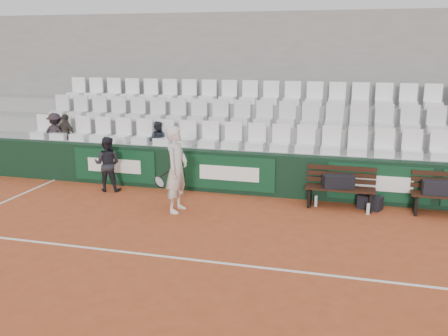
% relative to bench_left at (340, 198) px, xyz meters
% --- Properties ---
extents(ground, '(80.00, 80.00, 0.00)m').
position_rel_bench_left_xyz_m(ground, '(-2.40, -3.48, -0.23)').
color(ground, '#AD4B27').
rests_on(ground, ground).
extents(court_baseline, '(18.00, 0.06, 0.01)m').
position_rel_bench_left_xyz_m(court_baseline, '(-2.40, -3.48, -0.22)').
color(court_baseline, white).
rests_on(court_baseline, ground).
extents(back_barrier, '(18.00, 0.34, 1.00)m').
position_rel_bench_left_xyz_m(back_barrier, '(-2.33, 0.51, 0.28)').
color(back_barrier, black).
rests_on(back_barrier, ground).
extents(grandstand_tier_front, '(18.00, 0.95, 1.00)m').
position_rel_bench_left_xyz_m(grandstand_tier_front, '(-2.40, 1.14, 0.28)').
color(grandstand_tier_front, '#999996').
rests_on(grandstand_tier_front, ground).
extents(grandstand_tier_mid, '(18.00, 0.95, 1.45)m').
position_rel_bench_left_xyz_m(grandstand_tier_mid, '(-2.40, 2.09, 0.50)').
color(grandstand_tier_mid, '#989896').
rests_on(grandstand_tier_mid, ground).
extents(grandstand_tier_back, '(18.00, 0.95, 1.90)m').
position_rel_bench_left_xyz_m(grandstand_tier_back, '(-2.40, 3.04, 0.72)').
color(grandstand_tier_back, '#969693').
rests_on(grandstand_tier_back, ground).
extents(grandstand_rear_wall, '(18.00, 0.30, 4.40)m').
position_rel_bench_left_xyz_m(grandstand_rear_wall, '(-2.40, 3.67, 1.98)').
color(grandstand_rear_wall, gray).
rests_on(grandstand_rear_wall, ground).
extents(seat_row_front, '(11.90, 0.44, 0.63)m').
position_rel_bench_left_xyz_m(seat_row_front, '(-2.40, 0.97, 1.09)').
color(seat_row_front, white).
rests_on(seat_row_front, grandstand_tier_front).
extents(seat_row_mid, '(11.90, 0.44, 0.63)m').
position_rel_bench_left_xyz_m(seat_row_mid, '(-2.40, 1.92, 1.54)').
color(seat_row_mid, silver).
rests_on(seat_row_mid, grandstand_tier_mid).
extents(seat_row_back, '(11.90, 0.44, 0.63)m').
position_rel_bench_left_xyz_m(seat_row_back, '(-2.40, 2.87, 1.99)').
color(seat_row_back, white).
rests_on(seat_row_back, grandstand_tier_back).
extents(bench_left, '(1.50, 0.56, 0.45)m').
position_rel_bench_left_xyz_m(bench_left, '(0.00, 0.00, 0.00)').
color(bench_left, black).
rests_on(bench_left, ground).
extents(bench_right, '(1.50, 0.56, 0.45)m').
position_rel_bench_left_xyz_m(bench_right, '(2.22, 0.04, 0.00)').
color(bench_right, '#31190E').
rests_on(bench_right, ground).
extents(sports_bag_left, '(0.71, 0.47, 0.28)m').
position_rel_bench_left_xyz_m(sports_bag_left, '(-0.05, -0.02, 0.37)').
color(sports_bag_left, black).
rests_on(sports_bag_left, bench_left).
extents(sports_bag_right, '(0.62, 0.31, 0.28)m').
position_rel_bench_left_xyz_m(sports_bag_right, '(1.98, 0.01, 0.37)').
color(sports_bag_right, black).
rests_on(sports_bag_right, bench_right).
extents(sports_bag_ground, '(0.57, 0.46, 0.30)m').
position_rel_bench_left_xyz_m(sports_bag_ground, '(0.65, 0.07, -0.08)').
color(sports_bag_ground, black).
rests_on(sports_bag_ground, ground).
extents(water_bottle_near, '(0.07, 0.07, 0.25)m').
position_rel_bench_left_xyz_m(water_bottle_near, '(-0.51, -0.07, -0.10)').
color(water_bottle_near, silver).
rests_on(water_bottle_near, ground).
extents(water_bottle_far, '(0.07, 0.07, 0.24)m').
position_rel_bench_left_xyz_m(water_bottle_far, '(0.61, -0.33, -0.10)').
color(water_bottle_far, silver).
rests_on(water_bottle_far, ground).
extents(tennis_player, '(0.74, 0.70, 1.84)m').
position_rel_bench_left_xyz_m(tennis_player, '(-3.36, -1.16, 0.70)').
color(tennis_player, silver).
rests_on(tennis_player, ground).
extents(ball_kid, '(0.72, 0.60, 1.34)m').
position_rel_bench_left_xyz_m(ball_kid, '(-5.54, -0.13, 0.45)').
color(ball_kid, black).
rests_on(ball_kid, ground).
extents(spectator_a, '(0.76, 0.45, 1.15)m').
position_rel_bench_left_xyz_m(spectator_a, '(-7.69, 1.02, 1.35)').
color(spectator_a, black).
rests_on(spectator_a, grandstand_tier_front).
extents(spectator_b, '(0.71, 0.42, 1.13)m').
position_rel_bench_left_xyz_m(spectator_b, '(-7.35, 1.02, 1.34)').
color(spectator_b, '#36302B').
rests_on(spectator_b, grandstand_tier_front).
extents(spectator_c, '(0.54, 0.44, 1.03)m').
position_rel_bench_left_xyz_m(spectator_c, '(-4.68, 1.02, 1.29)').
color(spectator_c, '#1D222C').
rests_on(spectator_c, grandstand_tier_front).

